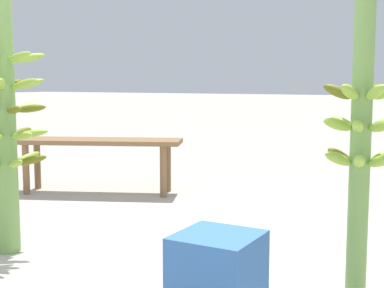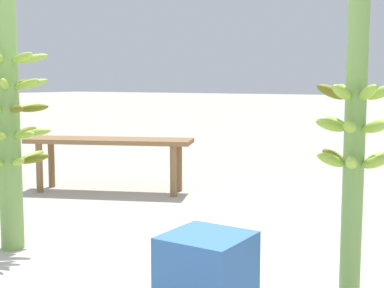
{
  "view_description": "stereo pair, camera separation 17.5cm",
  "coord_description": "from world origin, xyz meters",
  "px_view_note": "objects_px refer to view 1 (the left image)",
  "views": [
    {
      "loc": [
        1.48,
        -2.08,
        1.0
      ],
      "look_at": [
        -0.03,
        0.59,
        0.64
      ],
      "focal_mm": 50.0,
      "sensor_mm": 36.0,
      "label": 1
    },
    {
      "loc": [
        1.63,
        -1.99,
        1.0
      ],
      "look_at": [
        -0.03,
        0.59,
        0.64
      ],
      "focal_mm": 50.0,
      "sensor_mm": 36.0,
      "label": 2
    }
  ],
  "objects_px": {
    "banana_stalk_left": "(4,115)",
    "produce_crate": "(217,273)",
    "banana_stalk_center": "(361,141)",
    "market_bench": "(97,147)"
  },
  "relations": [
    {
      "from": "banana_stalk_left",
      "to": "produce_crate",
      "type": "xyz_separation_m",
      "value": [
        1.45,
        -0.13,
        -0.64
      ]
    },
    {
      "from": "banana_stalk_center",
      "to": "market_bench",
      "type": "xyz_separation_m",
      "value": [
        -2.59,
        1.3,
        -0.32
      ]
    },
    {
      "from": "banana_stalk_left",
      "to": "market_bench",
      "type": "relative_size",
      "value": 1.05
    },
    {
      "from": "banana_stalk_left",
      "to": "market_bench",
      "type": "distance_m",
      "value": 1.76
    },
    {
      "from": "banana_stalk_center",
      "to": "produce_crate",
      "type": "bearing_deg",
      "value": -139.46
    },
    {
      "from": "produce_crate",
      "to": "market_bench",
      "type": "bearing_deg",
      "value": 140.36
    },
    {
      "from": "banana_stalk_center",
      "to": "produce_crate",
      "type": "relative_size",
      "value": 4.07
    },
    {
      "from": "banana_stalk_center",
      "to": "produce_crate",
      "type": "distance_m",
      "value": 0.86
    },
    {
      "from": "banana_stalk_left",
      "to": "produce_crate",
      "type": "distance_m",
      "value": 1.59
    },
    {
      "from": "banana_stalk_left",
      "to": "produce_crate",
      "type": "bearing_deg",
      "value": -5.26
    }
  ]
}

